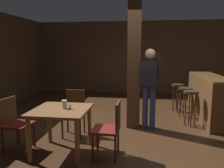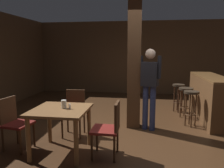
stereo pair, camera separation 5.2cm
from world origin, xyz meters
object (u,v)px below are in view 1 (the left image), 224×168
chair_east (111,127)px  standing_person (149,83)px  chair_north (74,110)px  bar_stool_near (191,100)px  bar_counter (205,97)px  bar_stool_far (178,91)px  dining_table (61,117)px  chair_west (14,121)px  salt_shaker (70,106)px  bar_stool_mid (185,95)px  napkin_cup (64,104)px

chair_east → standing_person: 1.56m
chair_north → bar_stool_near: 2.57m
bar_counter → bar_stool_far: (-0.58, 0.58, 0.02)m
standing_person → bar_stool_near: bearing=21.1°
dining_table → bar_stool_far: (2.28, 2.83, -0.05)m
dining_table → bar_counter: bar_counter is taller
chair_west → chair_east: 1.66m
bar_stool_near → bar_stool_far: size_ratio=1.04×
standing_person → bar_stool_far: bearing=61.6°
chair_north → salt_shaker: size_ratio=11.37×
bar_stool_near → bar_counter: bearing=51.2°
dining_table → bar_stool_mid: (2.38, 2.29, -0.05)m
chair_west → napkin_cup: (0.89, 0.02, 0.32)m
dining_table → chair_north: chair_north is taller
standing_person → chair_east: bearing=-115.4°
bar_stool_near → chair_east: bearing=-132.7°
dining_table → bar_counter: (2.86, 2.25, -0.07)m
salt_shaker → bar_stool_far: size_ratio=0.10×
chair_east → bar_stool_near: chair_east is taller
napkin_cup → bar_counter: 3.59m
chair_east → bar_counter: bar_counter is taller
salt_shaker → bar_stool_mid: 3.19m
chair_east → standing_person: bearing=64.6°
chair_west → bar_stool_near: bearing=27.1°
napkin_cup → chair_north: bearing=96.2°
salt_shaker → standing_person: bearing=44.5°
napkin_cup → standing_person: 1.90m
dining_table → bar_stool_near: bar_stool_near is taller
chair_west → bar_stool_far: size_ratio=1.16×
salt_shaker → bar_stool_mid: bearing=45.6°
bar_stool_mid → bar_stool_far: bearing=100.3°
chair_west → salt_shaker: chair_west is taller
napkin_cup → salt_shaker: size_ratio=1.73×
chair_north → bar_stool_mid: bearing=31.6°
salt_shaker → dining_table: bearing=-171.9°
chair_north → bar_stool_mid: (2.41, 1.48, 0.07)m
chair_east → salt_shaker: 0.73m
dining_table → chair_east: chair_east is taller
dining_table → bar_stool_mid: bearing=44.0°
standing_person → bar_stool_mid: 1.42m
napkin_cup → bar_stool_near: bearing=34.8°
salt_shaker → bar_counter: (2.71, 2.23, -0.25)m
bar_counter → dining_table: bearing=-141.7°
standing_person → dining_table: bearing=-138.1°
chair_west → bar_stool_mid: bearing=35.3°
chair_north → chair_west: same height
chair_west → standing_person: size_ratio=0.52×
dining_table → napkin_cup: napkin_cup is taller
chair_east → salt_shaker: bearing=175.4°
standing_person → bar_counter: 1.76m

